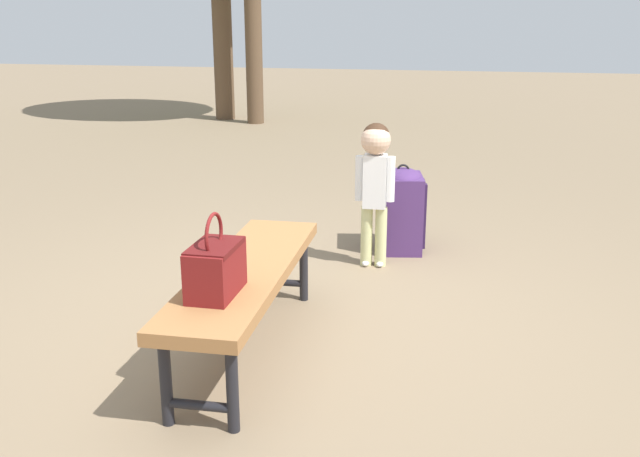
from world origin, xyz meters
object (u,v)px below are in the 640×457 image
Objects in this scene: child_standing at (375,172)px; backpack_large at (402,208)px; park_bench at (246,277)px; handbag at (215,267)px.

backpack_large is (0.38, -0.14, -0.33)m from child_standing.
child_standing is at bearing -16.34° from park_bench.
child_standing is 0.52m from backpack_large.
backpack_large is (1.78, -0.55, -0.08)m from park_bench.
backpack_large is at bearing -14.59° from handbag.
park_bench is 1.48m from child_standing.
child_standing is (1.77, -0.42, 0.07)m from handbag.
park_bench is 4.39× the size of handbag.
handbag is at bearing 166.65° from child_standing.
child_standing reaches higher than handbag.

